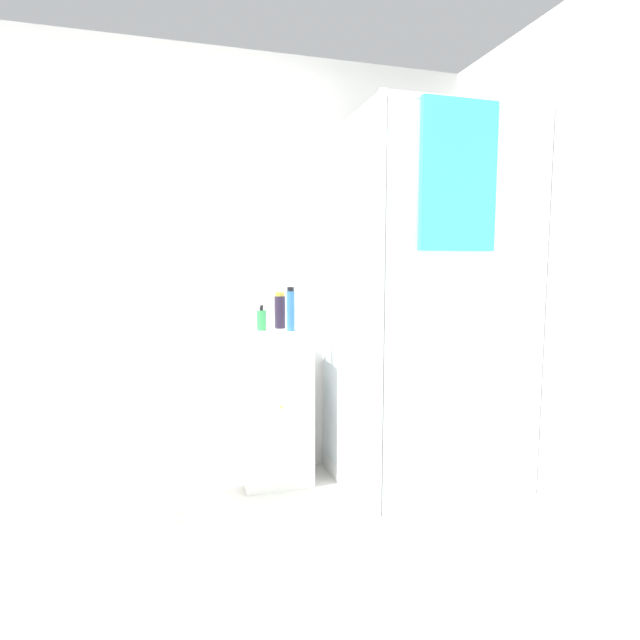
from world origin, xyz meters
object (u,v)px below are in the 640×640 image
object	(u,v)px
sink	(156,391)
shampoo_bottle_blue	(291,310)
soap_dispenser	(261,320)
shampoo_bottle_tall_black	(280,311)

from	to	relation	value
sink	shampoo_bottle_blue	distance (m)	0.85
sink	soap_dispenser	size ratio (longest dim) A/B	6.98
sink	soap_dispenser	bearing A→B (deg)	29.62
shampoo_bottle_blue	shampoo_bottle_tall_black	bearing A→B (deg)	103.01
shampoo_bottle_tall_black	sink	bearing A→B (deg)	-150.46
sink	soap_dispenser	distance (m)	0.72
soap_dispenser	shampoo_bottle_tall_black	world-z (taller)	shampoo_bottle_tall_black
sink	shampoo_bottle_tall_black	xyz separation A→B (m)	(0.69, 0.39, 0.34)
sink	shampoo_bottle_tall_black	bearing A→B (deg)	29.54
soap_dispenser	shampoo_bottle_blue	xyz separation A→B (m)	(0.15, -0.08, 0.06)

